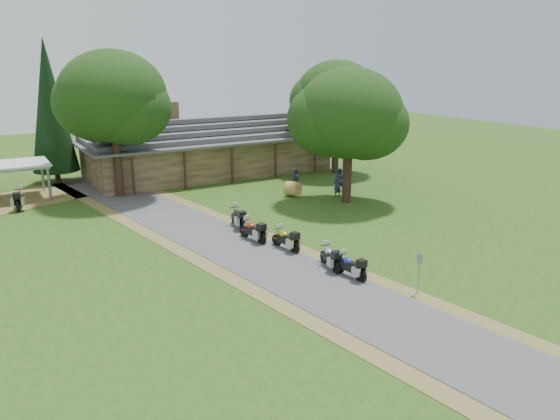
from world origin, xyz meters
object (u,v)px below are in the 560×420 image
motorcycle_row_c (286,238)px  hay_bale (293,189)px  motorcycle_row_b (330,256)px  motorcycle_row_d (253,229)px  motorcycle_row_a (350,265)px  lodge (209,145)px  motorcycle_row_e (238,216)px  carport (5,182)px  motorcycle_carport_a (19,198)px

motorcycle_row_c → hay_bale: motorcycle_row_c is taller
motorcycle_row_b → motorcycle_row_d: 5.62m
motorcycle_row_c → motorcycle_row_d: (-0.81, 2.14, 0.02)m
motorcycle_row_a → motorcycle_row_d: 7.02m
lodge → hay_bale: lodge is taller
motorcycle_row_e → hay_bale: 8.32m
motorcycle_row_a → motorcycle_row_e: motorcycle_row_e is taller
motorcycle_row_d → lodge: bearing=-27.1°
carport → motorcycle_row_d: 20.08m
lodge → motorcycle_row_c: 20.69m
motorcycle_row_d → motorcycle_row_a: bearing=-179.1°
lodge → carport: 16.18m
hay_bale → lodge: bearing=100.1°
carport → motorcycle_carport_a: bearing=-80.0°
motorcycle_row_b → motorcycle_row_c: size_ratio=0.97×
lodge → hay_bale: size_ratio=20.21×
carport → motorcycle_row_e: (11.14, -14.33, -0.61)m
hay_bale → motorcycle_row_a: bearing=-112.5°
carport → motorcycle_row_c: (11.53, -19.11, -0.65)m
motorcycle_row_e → motorcycle_row_c: bearing=-166.7°
motorcycle_row_c → motorcycle_row_e: (-0.39, 4.77, 0.04)m
motorcycle_row_a → hay_bale: size_ratio=1.65×
motorcycle_carport_a → motorcycle_row_a: bearing=-138.4°
lodge → carport: bearing=-176.5°
motorcycle_row_c → motorcycle_row_e: size_ratio=0.94×
motorcycle_row_b → hay_bale: bearing=-13.6°
carport → motorcycle_row_a: bearing=-62.5°
motorcycle_row_c → hay_bale: size_ratio=1.75×
motorcycle_row_c → motorcycle_row_b: bearing=178.5°
lodge → motorcycle_row_c: (-4.57, -20.09, -1.81)m
motorcycle_row_d → motorcycle_row_e: size_ratio=0.97×
motorcycle_row_c → motorcycle_row_d: bearing=11.5°
lodge → motorcycle_carport_a: size_ratio=9.99×
lodge → motorcycle_row_a: size_ratio=12.26×
motorcycle_row_a → motorcycle_row_d: bearing=2.8°
carport → motorcycle_carport_a: size_ratio=2.77×
motorcycle_row_a → motorcycle_row_c: bearing=-1.7°
motorcycle_row_a → motorcycle_row_e: 9.56m
motorcycle_row_e → motorcycle_carport_a: bearing=52.1°
hay_bale → motorcycle_row_e: bearing=-145.3°
carport → hay_bale: carport is taller
motorcycle_row_d → hay_bale: motorcycle_row_d is taller
motorcycle_row_c → motorcycle_row_e: bearing=-4.5°
lodge → motorcycle_carport_a: (-15.59, -4.08, -1.72)m
lodge → motorcycle_carport_a: 16.21m
lodge → motorcycle_row_a: bearing=-99.2°
motorcycle_row_c → carport: bearing=22.0°
motorcycle_carport_a → motorcycle_row_b: bearing=-136.9°
carport → motorcycle_row_b: size_ratio=3.30×
motorcycle_row_c → motorcycle_row_e: motorcycle_row_e is taller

